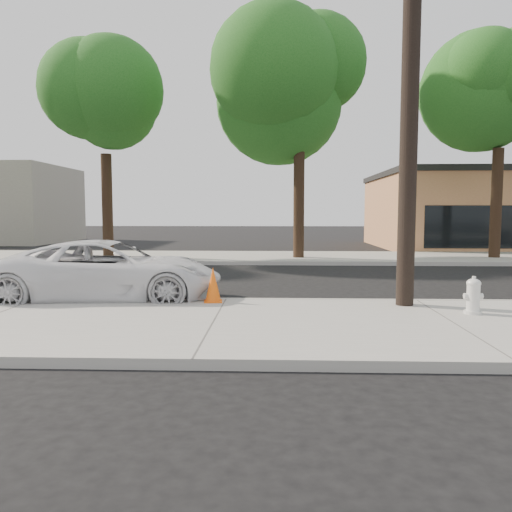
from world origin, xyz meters
The scene contains 11 objects.
ground centered at (0.00, 0.00, 0.00)m, with size 120.00×120.00×0.00m, color black.
near_sidewalk centered at (0.00, -4.30, 0.07)m, with size 90.00×4.40×0.15m, color gray.
far_sidewalk centered at (0.00, 8.50, 0.07)m, with size 90.00×5.00×0.15m, color gray.
curb_near centered at (0.00, -2.10, 0.07)m, with size 90.00×0.12×0.16m, color #9E9B93.
utility_pole centered at (3.60, -2.70, 4.70)m, with size 1.40×0.34×9.00m.
tree_b centered at (-5.81, 8.06, 6.15)m, with size 4.34×4.20×8.45m.
tree_c centered at (2.22, 7.64, 6.91)m, with size 4.96×4.80×9.55m.
tree_d centered at (10.20, 7.95, 6.37)m, with size 4.50×4.35×8.75m.
police_cruiser centered at (-2.63, -1.73, 0.69)m, with size 2.27×4.93×1.37m, color white.
fire_hydrant centered at (4.61, -3.52, 0.46)m, with size 0.33×0.31×0.64m.
traffic_cone centered at (-0.23, -2.50, 0.49)m, with size 0.41×0.41×0.71m.
Camera 1 is at (1.03, -12.55, 1.97)m, focal length 35.00 mm.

